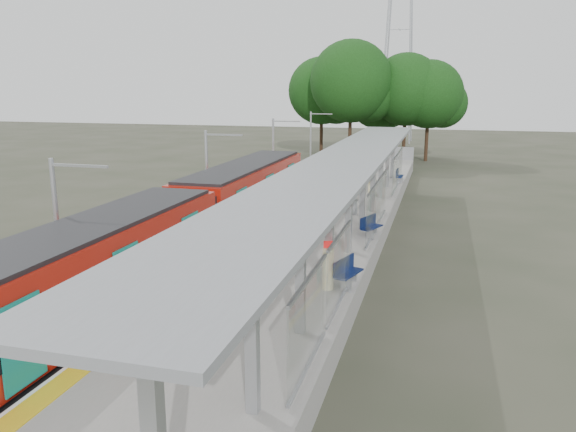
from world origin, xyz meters
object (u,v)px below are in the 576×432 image
object	(u,v)px
train	(189,223)
info_pillar_near	(328,268)
litter_bin	(354,207)
bench_near	(347,271)
info_pillar_far	(371,183)
bench_mid	(370,226)
bench_far	(399,175)

from	to	relation	value
train	info_pillar_near	world-z (taller)	train
info_pillar_near	litter_bin	world-z (taller)	info_pillar_near
bench_near	info_pillar_near	bearing A→B (deg)	-119.30
train	bench_near	size ratio (longest dim) A/B	18.78
info_pillar_near	info_pillar_far	bearing A→B (deg)	77.02
bench_mid	info_pillar_far	xyz separation A→B (m)	(-1.25, 10.27, 0.22)
litter_bin	info_pillar_far	bearing A→B (deg)	88.50
litter_bin	bench_near	bearing A→B (deg)	-82.43
bench_mid	litter_bin	world-z (taller)	bench_mid
bench_near	bench_far	distance (m)	22.17
train	info_pillar_far	world-z (taller)	train
bench_far	info_pillar_near	world-z (taller)	info_pillar_near
bench_mid	litter_bin	distance (m)	4.51
train	info_pillar_near	bearing A→B (deg)	-26.93
bench_far	bench_mid	bearing A→B (deg)	-88.05
info_pillar_far	litter_bin	world-z (taller)	info_pillar_far
bench_mid	info_pillar_far	bearing A→B (deg)	118.44
litter_bin	bench_far	bearing A→B (deg)	82.52
bench_near	train	bearing A→B (deg)	175.92
bench_near	litter_bin	xyz separation A→B (m)	(-1.46, 10.96, -0.10)
bench_mid	bench_far	bearing A→B (deg)	111.25
info_pillar_near	bench_near	bearing A→B (deg)	27.60
train	bench_mid	xyz separation A→B (m)	(7.05, 3.85, -0.56)
bench_near	bench_mid	bearing A→B (deg)	108.06
train	bench_mid	bearing A→B (deg)	28.63
bench_near	bench_far	bearing A→B (deg)	107.59
bench_far	litter_bin	bearing A→B (deg)	-95.29
info_pillar_near	litter_bin	size ratio (longest dim) A/B	2.05
bench_mid	info_pillar_near	world-z (taller)	info_pillar_near
info_pillar_near	info_pillar_far	xyz separation A→B (m)	(-0.76, 17.45, -0.01)
bench_near	info_pillar_far	bearing A→B (deg)	112.01
train	bench_far	world-z (taller)	train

